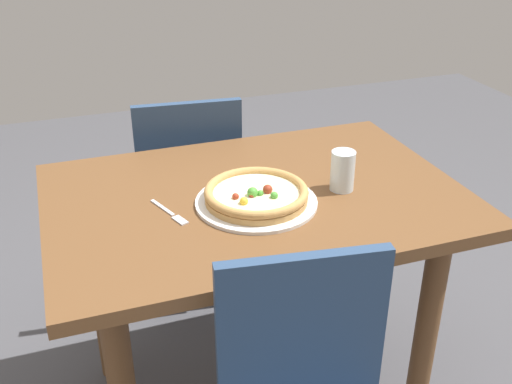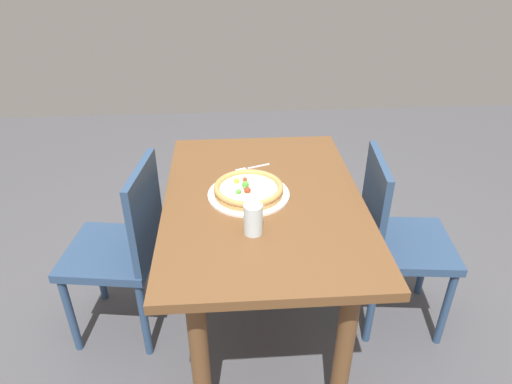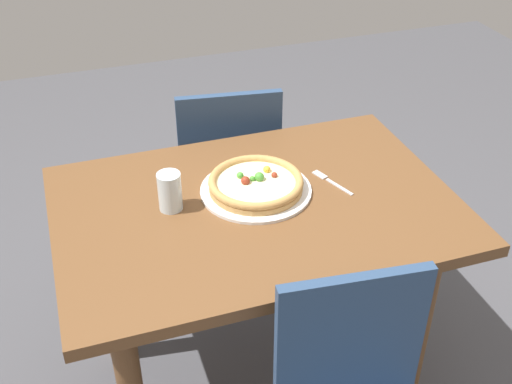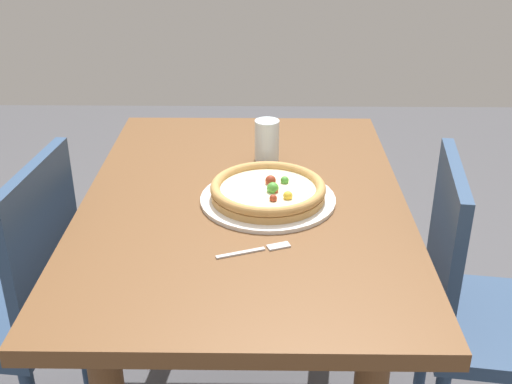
{
  "view_description": "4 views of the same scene",
  "coord_description": "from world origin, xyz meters",
  "px_view_note": "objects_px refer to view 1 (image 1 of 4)",
  "views": [
    {
      "loc": [
        0.5,
        1.44,
        1.58
      ],
      "look_at": [
        0.01,
        0.03,
        0.8
      ],
      "focal_mm": 42.46,
      "sensor_mm": 36.0,
      "label": 1
    },
    {
      "loc": [
        -1.58,
        0.14,
        1.76
      ],
      "look_at": [
        0.01,
        0.03,
        0.8
      ],
      "focal_mm": 31.91,
      "sensor_mm": 36.0,
      "label": 2
    },
    {
      "loc": [
        -0.49,
        -1.46,
        1.87
      ],
      "look_at": [
        0.01,
        0.03,
        0.8
      ],
      "focal_mm": 44.96,
      "sensor_mm": 36.0,
      "label": 3
    },
    {
      "loc": [
        1.44,
        0.05,
        1.51
      ],
      "look_at": [
        0.01,
        0.03,
        0.8
      ],
      "focal_mm": 44.95,
      "sensor_mm": 36.0,
      "label": 4
    }
  ],
  "objects_px": {
    "fork": "(171,214)",
    "pizza": "(256,194)",
    "dining_table": "(256,232)",
    "plate": "(256,202)",
    "chair_near": "(188,190)",
    "drinking_glass": "(343,171)"
  },
  "relations": [
    {
      "from": "dining_table",
      "to": "drinking_glass",
      "type": "relative_size",
      "value": 10.02
    },
    {
      "from": "pizza",
      "to": "drinking_glass",
      "type": "bearing_deg",
      "value": -179.41
    },
    {
      "from": "chair_near",
      "to": "plate",
      "type": "height_order",
      "value": "chair_near"
    },
    {
      "from": "chair_near",
      "to": "fork",
      "type": "bearing_deg",
      "value": -100.14
    },
    {
      "from": "chair_near",
      "to": "pizza",
      "type": "relative_size",
      "value": 3.11
    },
    {
      "from": "plate",
      "to": "chair_near",
      "type": "bearing_deg",
      "value": -86.26
    },
    {
      "from": "drinking_glass",
      "to": "pizza",
      "type": "bearing_deg",
      "value": 0.59
    },
    {
      "from": "chair_near",
      "to": "fork",
      "type": "xyz_separation_m",
      "value": [
        0.19,
        0.66,
        0.28
      ]
    },
    {
      "from": "dining_table",
      "to": "plate",
      "type": "bearing_deg",
      "value": 72.16
    },
    {
      "from": "plate",
      "to": "drinking_glass",
      "type": "xyz_separation_m",
      "value": [
        -0.26,
        -0.0,
        0.05
      ]
    },
    {
      "from": "pizza",
      "to": "dining_table",
      "type": "bearing_deg",
      "value": -107.86
    },
    {
      "from": "chair_near",
      "to": "drinking_glass",
      "type": "xyz_separation_m",
      "value": [
        -0.31,
        0.68,
        0.34
      ]
    },
    {
      "from": "dining_table",
      "to": "chair_near",
      "type": "xyz_separation_m",
      "value": [
        0.06,
        -0.62,
        -0.15
      ]
    },
    {
      "from": "plate",
      "to": "pizza",
      "type": "height_order",
      "value": "pizza"
    },
    {
      "from": "fork",
      "to": "drinking_glass",
      "type": "xyz_separation_m",
      "value": [
        -0.5,
        0.01,
        0.06
      ]
    },
    {
      "from": "fork",
      "to": "pizza",
      "type": "bearing_deg",
      "value": 65.34
    },
    {
      "from": "chair_near",
      "to": "drinking_glass",
      "type": "relative_size",
      "value": 7.6
    },
    {
      "from": "dining_table",
      "to": "pizza",
      "type": "xyz_separation_m",
      "value": [
        0.02,
        0.06,
        0.16
      ]
    },
    {
      "from": "plate",
      "to": "fork",
      "type": "xyz_separation_m",
      "value": [
        0.23,
        -0.02,
        -0.0
      ]
    },
    {
      "from": "chair_near",
      "to": "drinking_glass",
      "type": "distance_m",
      "value": 0.82
    },
    {
      "from": "dining_table",
      "to": "pizza",
      "type": "distance_m",
      "value": 0.17
    },
    {
      "from": "pizza",
      "to": "drinking_glass",
      "type": "distance_m",
      "value": 0.26
    }
  ]
}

